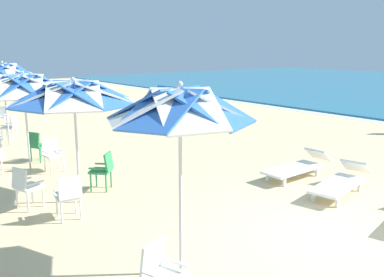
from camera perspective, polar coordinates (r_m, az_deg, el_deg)
ground_plane at (r=7.59m, az=18.69°, el=-12.88°), size 80.00×80.00×0.00m
beach_umbrella_0 at (r=5.43m, az=-1.66°, el=4.25°), size 2.00×2.00×2.74m
plastic_chair_0 at (r=5.28m, az=-4.23°, el=-17.83°), size 0.58×0.56×0.87m
beach_umbrella_1 at (r=8.54m, az=-16.00°, el=5.94°), size 2.60×2.60×2.60m
plastic_chair_1 at (r=9.55m, az=-12.11°, el=-4.07°), size 0.63×0.63×0.87m
plastic_chair_2 at (r=8.07m, az=-16.63°, el=-7.40°), size 0.52×0.49×0.87m
plastic_chair_3 at (r=8.88m, az=-21.93°, el=-5.97°), size 0.56×0.58×0.87m
beach_umbrella_2 at (r=11.49m, az=-22.23°, el=6.76°), size 2.60×2.60×2.59m
plastic_chair_5 at (r=12.45m, az=-20.50°, el=-0.76°), size 0.59×0.61×0.87m
plastic_chair_6 at (r=11.35m, az=-18.70°, el=-1.85°), size 0.50×0.48×0.87m
beach_umbrella_3 at (r=14.75m, az=-24.65°, el=8.31°), size 2.34×2.34×2.75m
plastic_chair_7 at (r=15.76m, az=-23.73°, el=1.59°), size 0.63×0.63×0.87m
plastic_chair_10 at (r=18.45m, az=-24.82°, el=2.93°), size 0.63×0.61×0.87m
sun_lounger_1 at (r=9.73m, az=19.91°, el=-5.57°), size 1.03×2.22×0.62m
sun_lounger_2 at (r=10.63m, az=14.44°, el=-3.72°), size 0.66×2.15×0.62m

